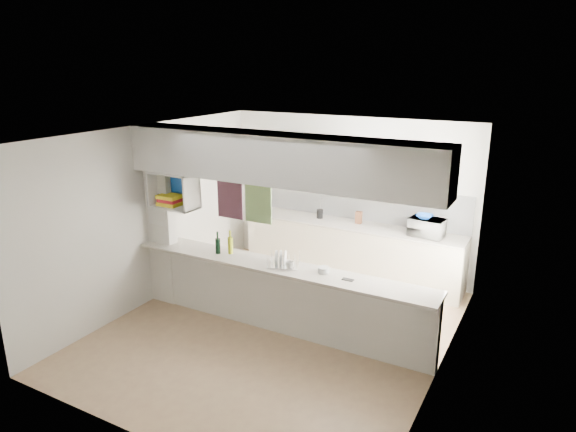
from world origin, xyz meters
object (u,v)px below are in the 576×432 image
Objects in this scene: wine_bottles at (224,245)px; bowl at (425,217)px; dish_rack at (283,260)px; microwave at (427,227)px.

bowl is at bearing 42.64° from wine_bottles.
dish_rack is at bearing -0.08° from wine_bottles.
bowl is 0.53× the size of dish_rack.
wine_bottles is (-2.19, -2.01, -0.19)m from bowl.
microwave is 0.18m from bowl.
dish_rack is 0.92m from wine_bottles.
dish_rack is (-1.31, -2.04, -0.06)m from microwave.
bowl is 2.39m from dish_rack.
bowl is (-0.04, -0.03, 0.17)m from microwave.
wine_bottles is (-0.92, 0.00, 0.04)m from dish_rack.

